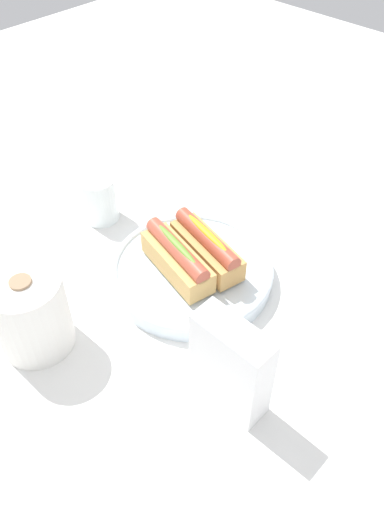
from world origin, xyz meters
TOP-DOWN VIEW (x-y plane):
  - ground_plane at (0.00, 0.00)m, footprint 2.40×2.40m
  - serving_bowl at (-0.02, 0.01)m, footprint 0.27×0.27m
  - hotdog_front at (-0.03, -0.01)m, footprint 0.16×0.08m
  - hotdog_back at (-0.01, 0.04)m, footprint 0.16×0.08m
  - water_glass at (0.22, 0.02)m, footprint 0.07×0.07m
  - paper_towel_roll at (0.06, 0.27)m, footprint 0.11×0.11m
  - napkin_box at (-0.21, 0.14)m, footprint 0.11×0.04m

SIDE VIEW (x-z plane):
  - ground_plane at x=0.00m, z-range 0.00..0.00m
  - serving_bowl at x=-0.02m, z-range 0.00..0.04m
  - water_glass at x=0.22m, z-range 0.00..0.09m
  - hotdog_front at x=-0.03m, z-range 0.03..0.09m
  - hotdog_back at x=-0.01m, z-range 0.03..0.09m
  - paper_towel_roll at x=0.06m, z-range 0.00..0.13m
  - napkin_box at x=-0.21m, z-range 0.00..0.15m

